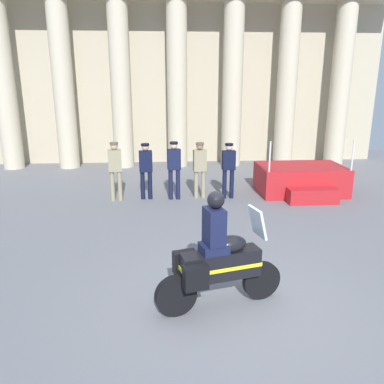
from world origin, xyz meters
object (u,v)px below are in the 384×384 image
officer_in_row_1 (146,167)px  motorcycle_with_rider (217,261)px  officer_in_row_2 (174,166)px  officer_in_row_0 (115,167)px  officer_in_row_4 (229,166)px  reviewing_stand (301,180)px  officer_in_row_3 (200,166)px

officer_in_row_1 → motorcycle_with_rider: size_ratio=0.82×
officer_in_row_1 → officer_in_row_2: (0.84, -0.09, 0.04)m
officer_in_row_2 → motorcycle_with_rider: size_ratio=0.85×
officer_in_row_0 → officer_in_row_4: (3.35, 0.02, -0.04)m
officer_in_row_0 → reviewing_stand: bearing=177.3°
officer_in_row_4 → officer_in_row_1: bearing=-8.8°
officer_in_row_2 → officer_in_row_4: (1.62, -0.00, -0.04)m
officer_in_row_0 → motorcycle_with_rider: 6.27m
reviewing_stand → officer_in_row_4: 2.48m
officer_in_row_3 → officer_in_row_4: officer_in_row_3 is taller
officer_in_row_2 → officer_in_row_1: bearing=-12.6°
officer_in_row_0 → officer_in_row_2: officer_in_row_0 is taller
officer_in_row_0 → motorcycle_with_rider: motorcycle_with_rider is taller
officer_in_row_0 → officer_in_row_1: (0.89, 0.11, -0.04)m
motorcycle_with_rider → officer_in_row_3: bearing=72.5°
officer_in_row_2 → officer_in_row_4: officer_in_row_2 is taller
officer_in_row_1 → officer_in_row_4: bearing=171.2°
officer_in_row_0 → officer_in_row_2: 1.72m
reviewing_stand → officer_in_row_4: size_ratio=1.57×
reviewing_stand → officer_in_row_1: reviewing_stand is taller
reviewing_stand → motorcycle_with_rider: 7.18m
officer_in_row_2 → officer_in_row_4: 1.62m
officer_in_row_1 → officer_in_row_2: officer_in_row_2 is taller
officer_in_row_3 → officer_in_row_1: bearing=-6.3°
officer_in_row_1 → officer_in_row_4: size_ratio=1.00×
officer_in_row_4 → motorcycle_with_rider: bearing=72.6°
officer_in_row_1 → motorcycle_with_rider: motorcycle_with_rider is taller
reviewing_stand → motorcycle_with_rider: (-3.50, -6.25, 0.37)m
reviewing_stand → officer_in_row_0: bearing=-176.1°
officer_in_row_2 → motorcycle_with_rider: motorcycle_with_rider is taller
officer_in_row_0 → officer_in_row_3: bearing=176.2°
officer_in_row_1 → officer_in_row_2: 0.84m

